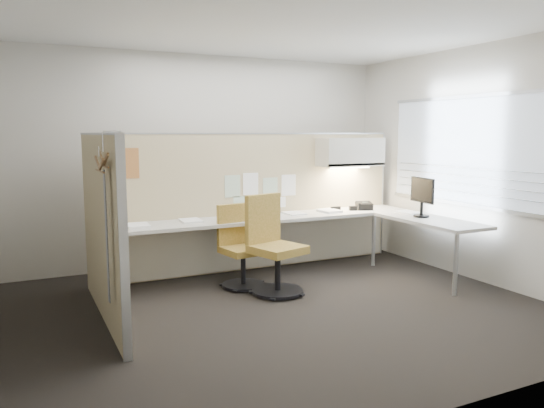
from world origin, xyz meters
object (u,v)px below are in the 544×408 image
chair_left (240,249)px  monitor (422,194)px  desk (296,226)px  chair_right (273,248)px  phone (364,206)px

chair_left → monitor: (2.22, -0.52, 0.58)m
desk → chair_right: 0.88m
desk → chair_right: chair_right is taller
chair_left → desk: bearing=4.4°
desk → monitor: 1.60m
chair_left → phone: 2.02m
chair_right → phone: 1.90m
desk → chair_right: (-0.63, -0.61, -0.10)m
chair_right → monitor: monitor is taller
desk → phone: bearing=6.1°
monitor → phone: size_ratio=1.88×
desk → chair_left: (-0.85, -0.21, -0.17)m
desk → monitor: size_ratio=8.19×
monitor → desk: bearing=70.2°
phone → monitor: bearing=-54.4°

